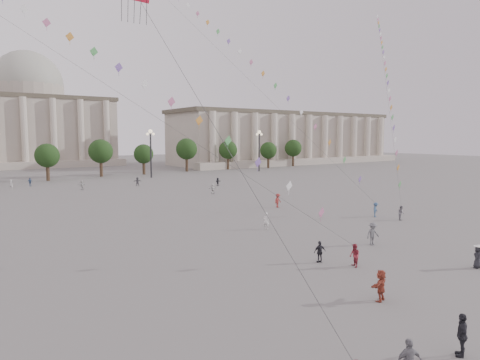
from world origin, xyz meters
TOP-DOWN VIEW (x-y plane):
  - ground at (0.00, 0.00)m, footprint 360.00×360.00m
  - hall_east at (75.00, 93.89)m, footprint 84.00×26.22m
  - hall_central at (0.00, 129.22)m, footprint 48.30×34.30m
  - tree_row at (0.00, 78.00)m, footprint 137.12×5.12m
  - lamp_post_mid_east at (15.00, 70.00)m, footprint 2.00×0.90m
  - lamp_post_far_east at (45.00, 70.00)m, footprint 2.00×0.90m
  - person_crowd_0 at (-9.82, 67.51)m, footprint 0.98×0.68m
  - person_crowd_4 at (-3.28, 56.90)m, footprint 1.51×0.97m
  - person_crowd_6 at (6.99, 4.00)m, footprint 1.35×0.90m
  - person_crowd_7 at (12.46, 39.39)m, footprint 1.53×0.65m
  - person_crowd_8 at (12.64, 23.35)m, footprint 1.29×0.93m
  - person_crowd_9 at (18.94, 48.32)m, footprint 1.47×0.94m
  - person_crowd_10 at (-13.24, 64.50)m, footprint 0.70×0.70m
  - person_crowd_12 at (6.55, 56.43)m, footprint 1.62×0.91m
  - person_crowd_13 at (3.36, 13.97)m, footprint 0.66×0.74m
  - tourist_1 at (-0.34, 2.93)m, footprint 1.00×0.62m
  - tourist_2 at (-2.80, -4.23)m, footprint 1.74×0.96m
  - tourist_4 at (-5.07, -10.00)m, footprint 1.15×0.99m
  - kite_flyer_0 at (0.88, 0.76)m, footprint 0.92×1.00m
  - kite_flyer_1 at (17.65, 11.98)m, footprint 1.24×1.03m
  - kite_flyer_2 at (18.42, 9.18)m, footprint 0.99×0.99m
  - hat_person at (7.78, -4.30)m, footprint 0.89×0.68m
  - dragon_kite at (-12.31, 6.99)m, footprint 2.24×8.99m
  - kite_train_west at (-17.35, 25.43)m, footprint 34.52×45.95m
  - kite_train_mid at (9.77, 37.31)m, footprint 15.40×47.30m
  - kite_train_east at (37.82, 26.46)m, footprint 36.56×32.13m

SIDE VIEW (x-z plane):
  - ground at x=0.00m, z-range 0.00..0.00m
  - person_crowd_9 at x=18.94m, z-range 0.00..1.51m
  - person_crowd_0 at x=-9.82m, z-range 0.00..1.55m
  - person_crowd_4 at x=-3.28m, z-range 0.00..1.56m
  - tourist_1 at x=-0.34m, z-range 0.00..1.59m
  - person_crowd_7 at x=12.46m, z-range 0.00..1.60m
  - kite_flyer_2 at x=18.42m, z-range 0.00..1.61m
  - person_crowd_10 at x=-13.24m, z-range 0.00..1.64m
  - kite_flyer_0 at x=0.88m, z-range 0.00..1.66m
  - person_crowd_12 at x=6.55m, z-range 0.00..1.67m
  - kite_flyer_1 at x=17.65m, z-range 0.00..1.67m
  - person_crowd_13 at x=3.36m, z-range 0.00..1.69m
  - hat_person at x=7.78m, z-range 0.01..1.70m
  - tourist_2 at x=-2.80m, z-range 0.00..1.79m
  - person_crowd_8 at x=12.64m, z-range 0.00..1.80m
  - tourist_4 at x=-5.07m, z-range 0.00..1.85m
  - person_crowd_6 at x=6.99m, z-range 0.00..1.94m
  - tree_row at x=0.00m, z-range 1.39..9.39m
  - lamp_post_mid_east at x=15.00m, z-range 2.03..12.68m
  - lamp_post_far_east at x=45.00m, z-range 2.03..12.68m
  - hall_east at x=75.00m, z-range -0.17..17.03m
  - hall_central at x=0.00m, z-range -3.52..31.98m
  - dragon_kite at x=-12.31m, z-range 5.24..29.05m
  - kite_train_east at x=37.82m, z-range -10.02..50.06m
  - kite_train_west at x=-17.35m, z-range -13.47..55.24m
  - kite_train_mid at x=9.77m, z-range -7.98..59.20m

